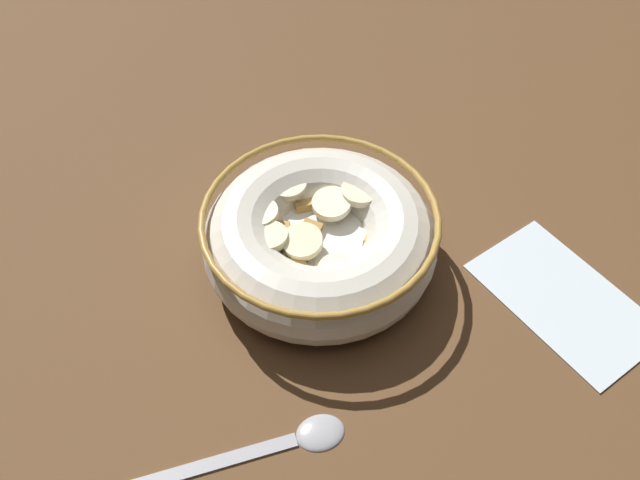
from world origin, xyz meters
The scene contains 4 objects.
ground_plane centered at (0.00, 0.00, -1.00)cm, with size 123.05×123.05×2.00cm, color brown.
cereal_bowl centered at (0.01, 0.02, 3.30)cm, with size 19.60×19.60×6.17cm.
spoon centered at (-12.60, 10.91, 0.32)cm, with size 5.92×15.86×0.80cm.
folded_napkin centered at (-14.06, -15.19, 0.15)cm, with size 14.85×8.91×0.30cm, color silver.
Camera 1 is at (-30.58, 18.94, 46.41)cm, focal length 37.88 mm.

